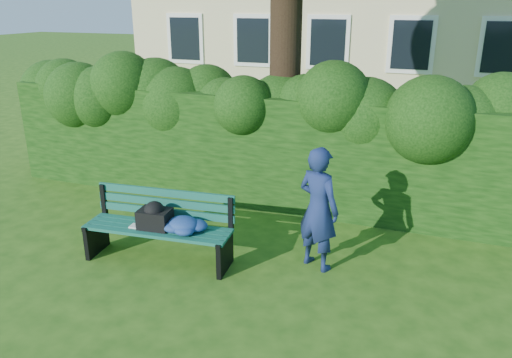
% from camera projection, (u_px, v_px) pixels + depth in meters
% --- Properties ---
extents(ground, '(80.00, 80.00, 0.00)m').
position_uv_depth(ground, '(240.00, 263.00, 6.39)').
color(ground, '#285114').
rests_on(ground, ground).
extents(hedge, '(10.00, 1.00, 1.80)m').
position_uv_depth(hedge, '(291.00, 151.00, 8.03)').
color(hedge, black).
rests_on(hedge, ground).
extents(park_bench, '(1.94, 0.73, 0.89)m').
position_uv_depth(park_bench, '(165.00, 225.00, 6.31)').
color(park_bench, '#105444').
rests_on(park_bench, ground).
extents(man_reading, '(0.68, 0.58, 1.57)m').
position_uv_depth(man_reading, '(318.00, 209.00, 6.08)').
color(man_reading, navy).
rests_on(man_reading, ground).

